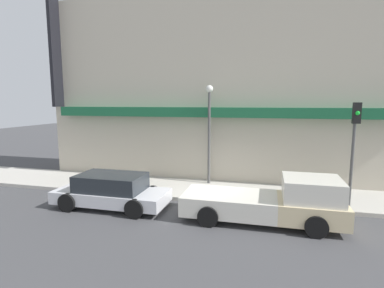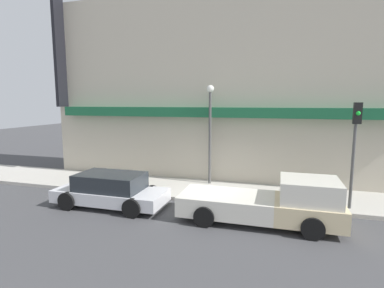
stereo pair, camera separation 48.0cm
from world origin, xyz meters
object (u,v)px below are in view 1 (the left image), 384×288
Objects in this scene: street_lamp at (209,122)px; traffic_light at (354,137)px; pickup_truck at (273,202)px; fire_hydrant at (139,182)px; parked_car at (112,191)px.

street_lamp reaches higher than traffic_light.
street_lamp is 6.48m from traffic_light.
pickup_truck is 7.44× the size of fire_hydrant.
fire_hydrant is (-6.12, 2.05, -0.22)m from pickup_truck.
traffic_light reaches higher than pickup_truck.
parked_car is at bearing -129.18° from street_lamp.
street_lamp is at bearing 33.60° from fire_hydrant.
fire_hydrant is at bearing 163.59° from pickup_truck.
pickup_truck is 6.46m from fire_hydrant.
fire_hydrant is (0.30, 2.05, -0.14)m from parked_car.
parked_car is 2.07m from fire_hydrant.
pickup_truck is 1.22× the size of parked_car.
pickup_truck is 5.71m from street_lamp.
fire_hydrant is at bearing 83.66° from parked_car.
parked_car is at bearing -168.42° from traffic_light.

